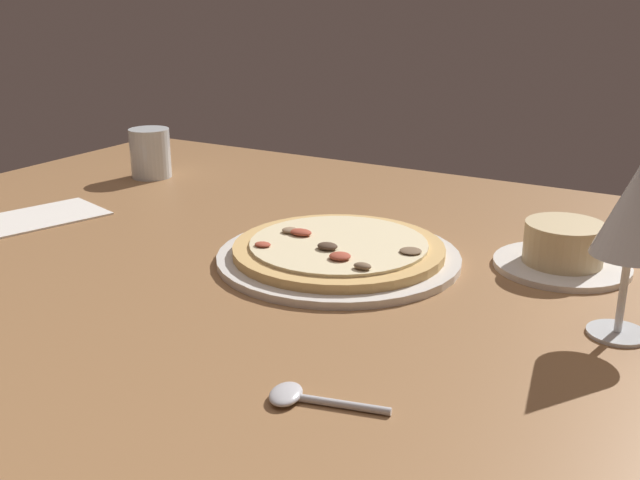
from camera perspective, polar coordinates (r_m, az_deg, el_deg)
The scene contains 7 objects.
dining_table at distance 96.78cm, azimuth -1.43°, elevation -2.88°, with size 150.00×110.00×4.00cm, color #996B42.
pizza_main at distance 96.35cm, azimuth 1.42°, elevation -0.95°, with size 31.56×31.56×3.38cm.
ramekin_on_saucer at distance 98.34cm, azimuth 18.11°, elevation -0.72°, with size 16.97×16.97×5.96cm.
wine_glass_far at distance 78.27cm, azimuth 22.89°, elevation 1.71°, with size 7.60×7.60×17.94cm.
water_glass at distance 142.47cm, azimuth -12.83°, elevation 6.24°, with size 7.40×7.40×9.03cm.
paper_menu at distance 122.54cm, azimuth -20.47°, elevation 1.69°, with size 12.07×17.68×0.30cm, color white.
spoon at distance 65.28cm, azimuth -1.50°, elevation -11.90°, with size 10.89×4.83×1.00cm.
Camera 1 is at (47.34, -76.42, 37.84)cm, focal length 41.82 mm.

